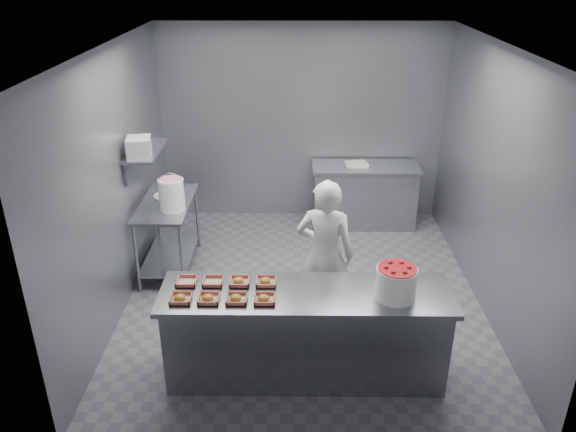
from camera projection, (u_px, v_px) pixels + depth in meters
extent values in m
plane|color=#4C4C51|center=(303.00, 294.00, 6.55)|extent=(4.50, 4.50, 0.00)
plane|color=white|center=(306.00, 46.00, 5.36)|extent=(4.50, 4.50, 0.00)
cube|color=slate|center=(302.00, 124.00, 7.99)|extent=(4.00, 0.04, 2.80)
cube|color=slate|center=(117.00, 182.00, 5.97)|extent=(0.04, 4.50, 2.80)
cube|color=slate|center=(493.00, 183.00, 5.93)|extent=(0.04, 4.50, 2.80)
cube|color=slate|center=(306.00, 295.00, 4.95)|extent=(2.60, 0.70, 0.05)
cube|color=slate|center=(305.00, 336.00, 5.14)|extent=(2.50, 0.64, 0.85)
cube|color=slate|center=(166.00, 204.00, 6.73)|extent=(0.60, 1.20, 0.04)
cube|color=slate|center=(171.00, 253.00, 7.02)|extent=(0.56, 1.15, 0.03)
cylinder|color=slate|center=(137.00, 259.00, 6.41)|extent=(0.04, 0.04, 0.88)
cylinder|color=slate|center=(182.00, 259.00, 6.41)|extent=(0.04, 0.04, 0.88)
cylinder|color=slate|center=(158.00, 217.00, 7.43)|extent=(0.04, 0.04, 0.88)
cylinder|color=slate|center=(197.00, 217.00, 7.42)|extent=(0.04, 0.04, 0.88)
cube|color=slate|center=(366.00, 167.00, 7.89)|extent=(1.50, 0.60, 0.05)
cube|color=slate|center=(364.00, 197.00, 8.08)|extent=(1.44, 0.55, 0.85)
cube|color=slate|center=(146.00, 151.00, 6.45)|extent=(0.35, 0.90, 0.03)
cube|color=tan|center=(181.00, 298.00, 4.82)|extent=(0.18, 0.18, 0.04)
cube|color=white|center=(187.00, 298.00, 4.83)|extent=(0.10, 0.06, 0.00)
ellipsoid|color=#B8832E|center=(180.00, 297.00, 4.81)|extent=(0.10, 0.10, 0.05)
cube|color=tan|center=(209.00, 299.00, 4.82)|extent=(0.18, 0.18, 0.04)
cube|color=white|center=(214.00, 299.00, 4.83)|extent=(0.10, 0.06, 0.00)
ellipsoid|color=#B8832E|center=(208.00, 298.00, 4.81)|extent=(0.10, 0.10, 0.05)
cube|color=tan|center=(237.00, 299.00, 4.81)|extent=(0.18, 0.18, 0.04)
cube|color=white|center=(242.00, 299.00, 4.83)|extent=(0.10, 0.06, 0.00)
ellipsoid|color=#B8832E|center=(236.00, 298.00, 4.81)|extent=(0.10, 0.10, 0.05)
cube|color=tan|center=(265.00, 299.00, 4.81)|extent=(0.18, 0.18, 0.04)
cube|color=white|center=(270.00, 299.00, 4.83)|extent=(0.10, 0.06, 0.00)
ellipsoid|color=#B8832E|center=(264.00, 298.00, 4.81)|extent=(0.10, 0.10, 0.05)
cube|color=tan|center=(187.00, 281.00, 5.07)|extent=(0.18, 0.18, 0.04)
cube|color=white|center=(192.00, 281.00, 5.09)|extent=(0.10, 0.06, 0.00)
cube|color=tan|center=(213.00, 281.00, 5.07)|extent=(0.18, 0.18, 0.04)
cube|color=white|center=(218.00, 281.00, 5.09)|extent=(0.10, 0.06, 0.00)
cube|color=tan|center=(240.00, 281.00, 5.07)|extent=(0.18, 0.18, 0.04)
cube|color=white|center=(245.00, 281.00, 5.08)|extent=(0.10, 0.06, 0.00)
ellipsoid|color=#B8832E|center=(239.00, 280.00, 5.06)|extent=(0.10, 0.10, 0.05)
cube|color=tan|center=(266.00, 282.00, 5.06)|extent=(0.18, 0.18, 0.04)
cube|color=white|center=(271.00, 282.00, 5.08)|extent=(0.10, 0.06, 0.00)
ellipsoid|color=#B8832E|center=(265.00, 281.00, 5.06)|extent=(0.10, 0.10, 0.05)
imported|color=silver|center=(325.00, 254.00, 5.73)|extent=(0.67, 0.51, 1.63)
cylinder|color=white|center=(396.00, 283.00, 4.81)|extent=(0.35, 0.35, 0.28)
cylinder|color=red|center=(397.00, 270.00, 4.76)|extent=(0.33, 0.33, 0.04)
cylinder|color=white|center=(172.00, 195.00, 6.46)|extent=(0.29, 0.29, 0.37)
cylinder|color=pink|center=(170.00, 180.00, 6.39)|extent=(0.27, 0.27, 0.02)
torus|color=slate|center=(171.00, 186.00, 6.41)|extent=(0.31, 0.01, 0.31)
cylinder|color=white|center=(166.00, 196.00, 6.87)|extent=(0.30, 0.30, 0.02)
cube|color=#CCB28C|center=(174.00, 194.00, 6.92)|extent=(0.17, 0.15, 0.02)
cube|color=gray|center=(139.00, 147.00, 6.17)|extent=(0.30, 0.33, 0.22)
cube|color=silver|center=(356.00, 164.00, 7.87)|extent=(0.32, 0.25, 0.05)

